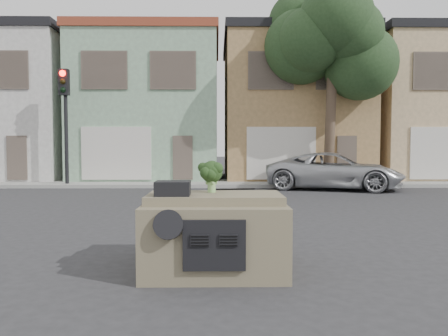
{
  "coord_description": "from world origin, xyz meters",
  "views": [
    {
      "loc": [
        0.04,
        -9.39,
        1.82
      ],
      "look_at": [
        0.19,
        0.5,
        1.3
      ],
      "focal_mm": 35.0,
      "sensor_mm": 36.0,
      "label": 1
    }
  ],
  "objects": [
    {
      "name": "instrument_hump",
      "position": [
        -0.58,
        -3.35,
        1.22
      ],
      "size": [
        0.48,
        0.38,
        0.2
      ],
      "primitive_type": "cube",
      "color": "black",
      "rests_on": "car_dashboard"
    },
    {
      "name": "traffic_signal",
      "position": [
        -6.5,
        9.5,
        2.55
      ],
      "size": [
        0.4,
        0.4,
        5.1
      ],
      "primitive_type": "cube",
      "color": "black",
      "rests_on": "ground"
    },
    {
      "name": "wiper_arm",
      "position": [
        0.28,
        -2.62,
        1.13
      ],
      "size": [
        0.69,
        0.15,
        0.02
      ],
      "primitive_type": "cube",
      "rotation": [
        0.0,
        0.0,
        0.17
      ],
      "color": "black",
      "rests_on": "car_dashboard"
    },
    {
      "name": "townhouse_beige",
      "position": [
        11.5,
        14.5,
        3.77
      ],
      "size": [
        7.2,
        8.2,
        7.55
      ],
      "primitive_type": "cube",
      "color": "tan",
      "rests_on": "ground"
    },
    {
      "name": "sidewalk",
      "position": [
        0.0,
        10.5,
        0.07
      ],
      "size": [
        40.0,
        3.0,
        0.15
      ],
      "primitive_type": "cube",
      "color": "gray",
      "rests_on": "ground"
    },
    {
      "name": "ground_plane",
      "position": [
        0.0,
        0.0,
        0.0
      ],
      "size": [
        120.0,
        120.0,
        0.0
      ],
      "primitive_type": "plane",
      "color": "#303033",
      "rests_on": "ground"
    },
    {
      "name": "tree_near",
      "position": [
        5.0,
        9.8,
        4.25
      ],
      "size": [
        4.4,
        4.0,
        8.5
      ],
      "primitive_type": "cube",
      "color": "#253E1F",
      "rests_on": "ground"
    },
    {
      "name": "broccoli",
      "position": [
        -0.05,
        -2.96,
        1.36
      ],
      "size": [
        0.52,
        0.52,
        0.48
      ],
      "primitive_type": "cube",
      "rotation": [
        0.0,
        0.0,
        2.69
      ],
      "color": "#1B3013",
      "rests_on": "car_dashboard"
    },
    {
      "name": "townhouse_tan",
      "position": [
        4.0,
        14.5,
        3.77
      ],
      "size": [
        7.2,
        8.2,
        7.55
      ],
      "primitive_type": "cube",
      "color": "#9E7B4E",
      "rests_on": "ground"
    },
    {
      "name": "townhouse_mint",
      "position": [
        -3.5,
        14.5,
        3.77
      ],
      "size": [
        7.2,
        8.2,
        7.55
      ],
      "primitive_type": "cube",
      "color": "#89AD8D",
      "rests_on": "ground"
    },
    {
      "name": "townhouse_white",
      "position": [
        -11.0,
        14.5,
        3.77
      ],
      "size": [
        7.2,
        8.2,
        7.55
      ],
      "primitive_type": "cube",
      "color": "beige",
      "rests_on": "ground"
    },
    {
      "name": "silver_pickup",
      "position": [
        4.84,
        8.44,
        0.0
      ],
      "size": [
        5.97,
        4.04,
        1.52
      ],
      "primitive_type": "imported",
      "rotation": [
        0.0,
        0.0,
        1.27
      ],
      "color": "#B5B7BC",
      "rests_on": "ground"
    },
    {
      "name": "car_dashboard",
      "position": [
        0.0,
        -3.0,
        0.56
      ],
      "size": [
        2.0,
        1.8,
        1.12
      ],
      "primitive_type": "cube",
      "color": "#72684F",
      "rests_on": "ground"
    }
  ]
}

